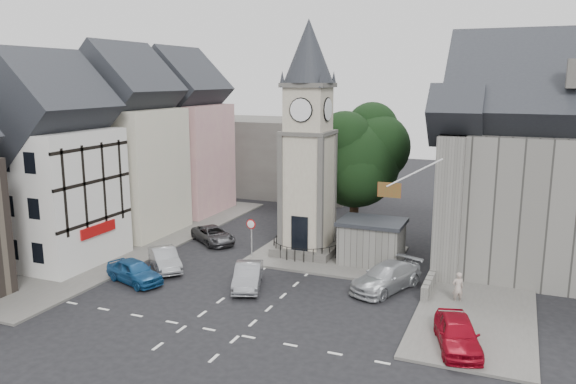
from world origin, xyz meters
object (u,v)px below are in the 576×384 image
at_px(stone_shelter, 372,242).
at_px(pedestrian, 458,288).
at_px(clock_tower, 308,141).
at_px(car_east_red, 457,333).
at_px(car_west_blue, 134,271).

distance_m(stone_shelter, pedestrian, 7.77).
distance_m(clock_tower, car_east_red, 17.43).
bearing_deg(car_west_blue, clock_tower, -20.14).
height_order(clock_tower, car_west_blue, clock_tower).
relative_size(clock_tower, stone_shelter, 3.78).
distance_m(car_west_blue, pedestrian, 19.17).
distance_m(stone_shelter, car_east_red, 12.35).
xyz_separation_m(stone_shelter, car_west_blue, (-12.59, -8.98, -0.82)).
relative_size(clock_tower, pedestrian, 8.97).
relative_size(clock_tower, car_west_blue, 3.82).
distance_m(car_west_blue, car_east_red, 19.32).
distance_m(clock_tower, car_west_blue, 14.32).
xyz_separation_m(clock_tower, stone_shelter, (4.80, -0.49, -6.57)).
xyz_separation_m(clock_tower, pedestrian, (10.91, -5.25, -7.21)).
height_order(stone_shelter, car_east_red, stone_shelter).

